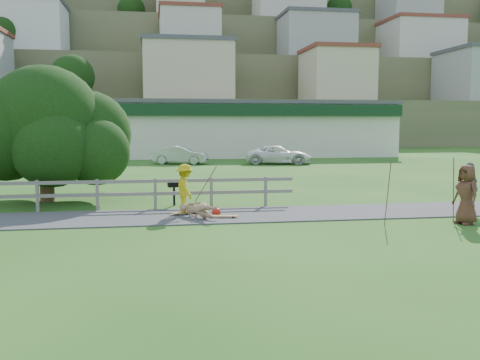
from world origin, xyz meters
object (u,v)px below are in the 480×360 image
Objects in this scene: spectator_c at (466,195)px; car_white at (279,155)px; tree at (46,151)px; car_silver at (180,155)px; skater_fallen at (199,210)px; spectator_b at (469,188)px; skater_rider at (185,191)px; bbq at (174,193)px.

car_white is at bearing 168.49° from spectator_c.
car_silver is at bearing 72.03° from tree.
car_silver is (0.55, 23.60, 0.39)m from skater_fallen.
spectator_c reaches higher than spectator_b.
car_white is at bearing 52.73° from tree.
spectator_b is at bearing -145.71° from car_silver.
skater_rider is at bearing -89.24° from spectator_b.
car_white is (7.37, -1.06, 0.01)m from car_silver.
tree is at bearing 145.80° from bbq.
car_white reaches higher than skater_fallen.
skater_rider is at bearing 170.10° from car_white.
car_white reaches higher than bbq.
bbq is (-8.54, 5.11, -0.44)m from spectator_c.
skater_fallen is at bearing -41.41° from tree.
spectator_c reaches higher than skater_fallen.
tree is 7.77× the size of bbq.
tree is (-13.40, 7.02, 1.07)m from spectator_c.
spectator_b reaches higher than car_white.
spectator_c is (8.26, -2.89, 0.09)m from skater_rider.
skater_rider reaches higher than car_silver.
car_white is 22.24m from tree.
spectator_b is 0.96× the size of spectator_c.
skater_rider is 0.93× the size of spectator_b.
bbq is at bearing 66.15° from skater_fallen.
tree is (-14.67, 5.18, 1.11)m from spectator_b.
skater_rider is 0.89× the size of spectator_c.
spectator_c is at bearing -43.55° from bbq.
car_silver is at bearing -14.98° from skater_rider.
spectator_b is 1.89× the size of bbq.
car_white is at bearing 34.05° from skater_fallen.
spectator_c is (-1.27, -1.84, 0.03)m from spectator_b.
bbq is at bearing -5.40° from skater_rider.
skater_fallen is at bearing -89.93° from bbq.
spectator_b reaches higher than car_silver.
bbq is (-0.28, 2.22, -0.35)m from skater_rider.
skater_rider is at bearing 81.05° from skater_fallen.
skater_fallen is at bearing -165.00° from skater_rider.
car_silver is 4.53× the size of bbq.
car_silver is 0.58× the size of tree.
skater_rider is at bearing -38.81° from tree.
spectator_b is 10.35m from bbq.
skater_fallen is 9.16m from spectator_b.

